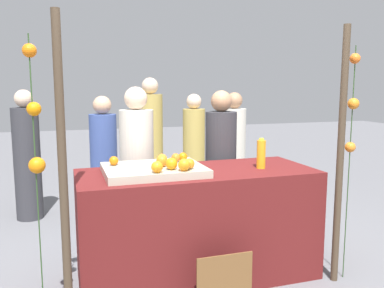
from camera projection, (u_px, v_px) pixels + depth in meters
name	position (u px, v px, depth m)	size (l,w,h in m)	color
ground_plane	(197.00, 275.00, 3.42)	(24.00, 24.00, 0.00)	slate
stall_counter	(198.00, 224.00, 3.36)	(1.94, 0.78, 0.90)	#5B1919
orange_tray	(154.00, 170.00, 3.18)	(0.78, 0.61, 0.06)	#B2AD99
orange_0	(157.00, 167.00, 2.93)	(0.09, 0.09, 0.09)	orange
orange_1	(162.00, 161.00, 3.15)	(0.09, 0.09, 0.09)	orange
orange_2	(162.00, 159.00, 3.26)	(0.08, 0.08, 0.08)	orange
orange_3	(184.00, 165.00, 2.99)	(0.09, 0.09, 0.09)	orange
orange_4	(183.00, 157.00, 3.38)	(0.07, 0.07, 0.07)	orange
orange_5	(189.00, 164.00, 3.06)	(0.08, 0.08, 0.08)	orange
orange_6	(172.00, 164.00, 3.04)	(0.09, 0.09, 0.09)	orange
orange_7	(114.00, 161.00, 3.21)	(0.07, 0.07, 0.07)	orange
orange_8	(176.00, 158.00, 3.35)	(0.07, 0.07, 0.07)	orange
juice_bottle	(261.00, 154.00, 3.37)	(0.07, 0.07, 0.26)	orange
chalkboard_sign	(224.00, 283.00, 2.85)	(0.42, 0.03, 0.43)	brown
vendor_left	(137.00, 177.00, 3.82)	(0.32, 0.32, 1.59)	beige
vendor_right	(221.00, 173.00, 4.06)	(0.31, 0.31, 1.55)	#333338
crowd_person_0	(151.00, 143.00, 5.69)	(0.34, 0.34, 1.70)	tan
crowd_person_1	(234.00, 156.00, 5.14)	(0.30, 0.30, 1.51)	beige
crowd_person_2	(104.00, 167.00, 4.49)	(0.30, 0.30, 1.48)	#384C8C
crowd_person_3	(27.00, 160.00, 4.79)	(0.31, 0.31, 1.55)	#333338
crowd_person_4	(194.00, 153.00, 5.46)	(0.30, 0.30, 1.49)	tan
canopy_post_left	(63.00, 176.00, 2.55)	(0.06, 0.06, 2.06)	#473828
canopy_post_right	(340.00, 158.00, 3.19)	(0.06, 0.06, 2.06)	#473828
garland_strand_left	(34.00, 124.00, 2.46)	(0.10, 0.10, 1.90)	#2D4C23
garland_strand_right	(353.00, 109.00, 3.18)	(0.10, 0.10, 1.90)	#2D4C23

